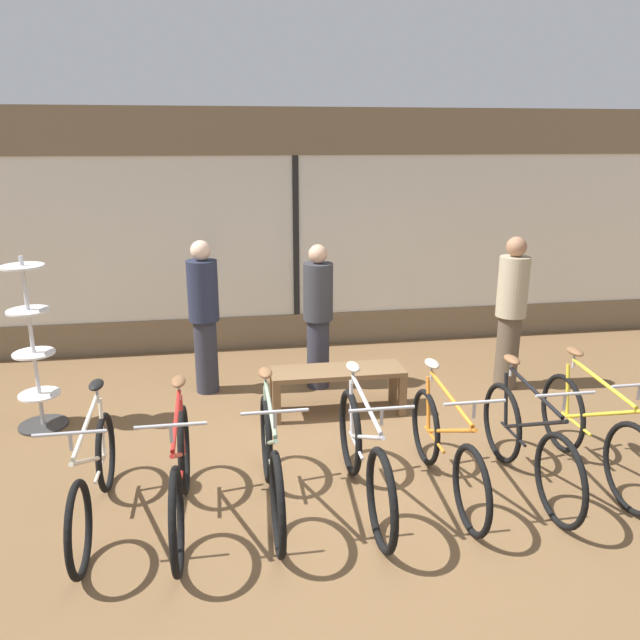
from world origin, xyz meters
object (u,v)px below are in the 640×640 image
(bicycle_right, at_px, (528,444))
(bicycle_far_right, at_px, (594,433))
(bicycle_center, at_px, (364,458))
(display_bench, at_px, (337,377))
(bicycle_center_right, at_px, (446,450))
(bicycle_far_left, at_px, (94,480))
(bicycle_left, at_px, (181,477))
(customer_near_rack, at_px, (204,314))
(customer_mid_floor, at_px, (511,310))
(bicycle_center_left, at_px, (271,464))
(customer_by_window, at_px, (318,314))
(accessory_rack, at_px, (35,360))

(bicycle_right, distance_m, bicycle_far_right, 0.65)
(bicycle_center, height_order, display_bench, bicycle_center)
(bicycle_center_right, bearing_deg, bicycle_far_left, -179.80)
(bicycle_left, height_order, bicycle_center, bicycle_center)
(bicycle_far_left, relative_size, customer_near_rack, 0.98)
(bicycle_center, relative_size, customer_mid_floor, 1.02)
(customer_near_rack, bearing_deg, bicycle_center_left, -78.21)
(bicycle_center, xyz_separation_m, customer_by_window, (0.03, 2.48, 0.48))
(accessory_rack, bearing_deg, bicycle_center, -33.01)
(bicycle_center_right, distance_m, bicycle_right, 0.69)
(customer_mid_floor, bearing_deg, bicycle_center_left, -144.40)
(bicycle_far_left, height_order, customer_by_window, customer_by_window)
(customer_mid_floor, bearing_deg, bicycle_center_right, -126.06)
(bicycle_left, relative_size, accessory_rack, 0.99)
(bicycle_center, distance_m, bicycle_center_right, 0.70)
(bicycle_left, bearing_deg, display_bench, 49.44)
(bicycle_right, xyz_separation_m, customer_near_rack, (-2.64, 2.52, 0.53))
(bicycle_far_left, bearing_deg, bicycle_far_right, 0.72)
(customer_near_rack, bearing_deg, customer_by_window, -2.84)
(bicycle_far_left, height_order, accessory_rack, accessory_rack)
(customer_near_rack, height_order, customer_mid_floor, customer_mid_floor)
(bicycle_center, relative_size, accessory_rack, 1.03)
(bicycle_far_right, height_order, display_bench, bicycle_far_right)
(bicycle_far_left, bearing_deg, bicycle_right, -0.52)
(bicycle_center_left, distance_m, bicycle_far_right, 2.76)
(bicycle_right, distance_m, customer_by_window, 2.85)
(bicycle_far_right, relative_size, customer_mid_floor, 0.99)
(bicycle_center_left, distance_m, bicycle_center, 0.73)
(bicycle_far_left, height_order, bicycle_center_right, bicycle_center_right)
(bicycle_center_right, relative_size, customer_near_rack, 0.99)
(display_bench, height_order, customer_by_window, customer_by_window)
(accessory_rack, relative_size, display_bench, 1.25)
(bicycle_center_right, height_order, bicycle_far_right, bicycle_far_right)
(bicycle_far_right, height_order, accessory_rack, accessory_rack)
(bicycle_left, height_order, bicycle_right, bicycle_left)
(bicycle_far_right, relative_size, display_bench, 1.25)
(display_bench, bearing_deg, bicycle_center, -93.87)
(bicycle_left, bearing_deg, bicycle_center_left, 6.47)
(bicycle_center, bearing_deg, bicycle_left, -178.06)
(bicycle_far_left, bearing_deg, customer_by_window, 49.44)
(bicycle_center_left, relative_size, customer_near_rack, 0.98)
(display_bench, relative_size, customer_by_window, 0.83)
(bicycle_left, height_order, customer_by_window, customer_by_window)
(bicycle_center_right, xyz_separation_m, customer_mid_floor, (1.50, 2.06, 0.56))
(bicycle_left, xyz_separation_m, bicycle_center_left, (0.68, 0.08, 0.00))
(bicycle_far_left, xyz_separation_m, bicycle_far_right, (4.08, 0.05, 0.03))
(bicycle_center, bearing_deg, customer_by_window, 89.29)
(bicycle_center, bearing_deg, accessory_rack, 146.99)
(display_bench, bearing_deg, customer_near_rack, 149.28)
(display_bench, distance_m, customer_by_window, 0.90)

